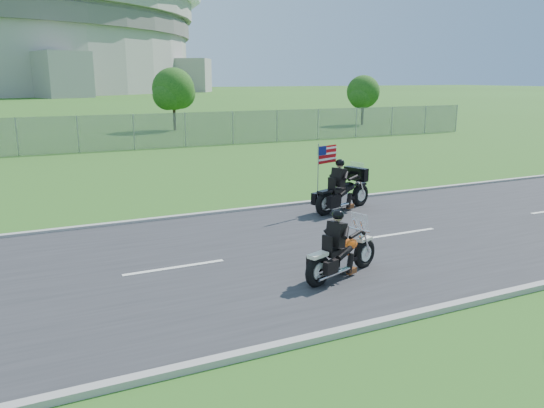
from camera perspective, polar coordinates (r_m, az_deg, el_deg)
name	(u,v)px	position (r m, az deg, el deg)	size (l,w,h in m)	color
ground	(260,256)	(12.26, -1.33, -5.66)	(420.00, 420.00, 0.00)	#2F571B
road	(260,256)	(12.25, -1.33, -5.58)	(120.00, 8.00, 0.04)	#28282B
curb_north	(205,214)	(15.88, -7.22, -1.10)	(120.00, 0.18, 0.12)	#9E9B93
curb_south	(360,328)	(8.96, 9.43, -13.01)	(120.00, 0.18, 0.12)	#9E9B93
fence	(17,137)	(30.76, -25.75, 6.53)	(60.00, 0.03, 2.00)	gray
tree_fence_near	(174,91)	(42.04, -10.52, 11.84)	(3.52, 3.28, 4.75)	#382316
tree_fence_far	(363,94)	(46.98, 9.79, 11.62)	(3.08, 2.87, 4.20)	#382316
motorcycle_lead	(341,256)	(10.93, 7.45, -5.59)	(2.12, 1.01, 1.47)	black
motorcycle_follow	(343,193)	(16.31, 7.64, 1.14)	(2.38, 1.18, 2.05)	black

